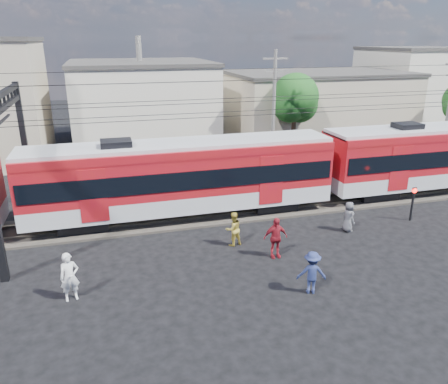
% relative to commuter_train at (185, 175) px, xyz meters
% --- Properties ---
extents(ground, '(120.00, 120.00, 0.00)m').
position_rel_commuter_train_xyz_m(ground, '(1.71, -8.00, -2.40)').
color(ground, black).
rests_on(ground, ground).
extents(track_bed, '(70.00, 3.40, 0.12)m').
position_rel_commuter_train_xyz_m(track_bed, '(1.71, 0.00, -2.34)').
color(track_bed, '#2D2823').
rests_on(track_bed, ground).
extents(rail_near, '(70.00, 0.12, 0.12)m').
position_rel_commuter_train_xyz_m(rail_near, '(1.71, -0.75, -2.22)').
color(rail_near, '#59544C').
rests_on(rail_near, track_bed).
extents(rail_far, '(70.00, 0.12, 0.12)m').
position_rel_commuter_train_xyz_m(rail_far, '(1.71, 0.75, -2.22)').
color(rail_far, '#59544C').
rests_on(rail_far, track_bed).
extents(commuter_train, '(50.30, 3.08, 4.17)m').
position_rel_commuter_train_xyz_m(commuter_train, '(0.00, 0.00, 0.00)').
color(commuter_train, black).
rests_on(commuter_train, ground).
extents(catenary, '(70.00, 9.30, 7.52)m').
position_rel_commuter_train_xyz_m(catenary, '(-6.94, -0.00, 2.73)').
color(catenary, black).
rests_on(catenary, ground).
extents(building_midwest, '(12.24, 12.24, 7.30)m').
position_rel_commuter_train_xyz_m(building_midwest, '(-0.29, 19.00, 1.25)').
color(building_midwest, beige).
rests_on(building_midwest, ground).
extents(building_mideast, '(16.32, 10.20, 6.30)m').
position_rel_commuter_train_xyz_m(building_mideast, '(15.71, 16.00, 0.75)').
color(building_mideast, tan).
rests_on(building_mideast, ground).
extents(building_east, '(10.20, 10.20, 8.30)m').
position_rel_commuter_train_xyz_m(building_east, '(29.71, 20.00, 1.75)').
color(building_east, beige).
rests_on(building_east, ground).
extents(utility_pole_mid, '(1.80, 0.24, 8.50)m').
position_rel_commuter_train_xyz_m(utility_pole_mid, '(7.71, 7.00, 2.13)').
color(utility_pole_mid, slate).
rests_on(utility_pole_mid, ground).
extents(tree_near, '(3.82, 3.64, 6.72)m').
position_rel_commuter_train_xyz_m(tree_near, '(10.89, 10.09, 2.26)').
color(tree_near, '#382619').
rests_on(tree_near, ground).
extents(pedestrian_a, '(0.76, 0.58, 1.88)m').
position_rel_commuter_train_xyz_m(pedestrian_a, '(-5.65, -6.64, -1.46)').
color(pedestrian_a, white).
rests_on(pedestrian_a, ground).
extents(pedestrian_b, '(0.93, 0.80, 1.64)m').
position_rel_commuter_train_xyz_m(pedestrian_b, '(1.45, -3.95, -1.58)').
color(pedestrian_b, gold).
rests_on(pedestrian_b, ground).
extents(pedestrian_c, '(1.24, 0.92, 1.71)m').
position_rel_commuter_train_xyz_m(pedestrian_c, '(3.12, -8.63, -1.55)').
color(pedestrian_c, navy).
rests_on(pedestrian_c, ground).
extents(pedestrian_d, '(1.11, 0.47, 1.88)m').
position_rel_commuter_train_xyz_m(pedestrian_d, '(2.89, -5.58, -1.46)').
color(pedestrian_d, maroon).
rests_on(pedestrian_d, ground).
extents(pedestrian_e, '(0.60, 0.83, 1.56)m').
position_rel_commuter_train_xyz_m(pedestrian_e, '(7.46, -3.99, -1.62)').
color(pedestrian_e, '#545459').
rests_on(pedestrian_e, ground).
extents(crossing_signal, '(0.27, 0.27, 1.86)m').
position_rel_commuter_train_xyz_m(crossing_signal, '(11.41, -3.70, -1.11)').
color(crossing_signal, black).
rests_on(crossing_signal, ground).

